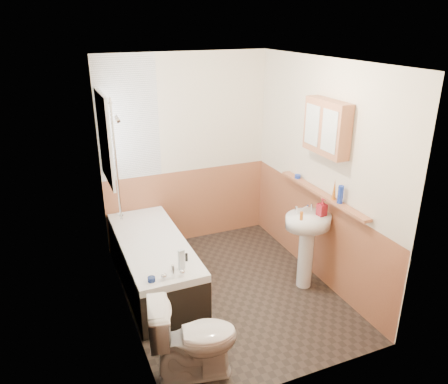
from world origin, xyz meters
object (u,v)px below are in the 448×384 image
at_px(pine_shelf, 321,194).
at_px(medicine_cabinet, 327,127).
at_px(toilet, 194,339).
at_px(sink, 307,236).
at_px(bathtub, 154,262).

distance_m(pine_shelf, medicine_cabinet, 0.75).
bearing_deg(toilet, medicine_cabinet, -53.00).
bearing_deg(sink, pine_shelf, 8.77).
xyz_separation_m(toilet, pine_shelf, (1.80, 0.86, 0.71)).
relative_size(bathtub, toilet, 2.43).
bearing_deg(sink, bathtub, 143.32).
height_order(bathtub, pine_shelf, pine_shelf).
height_order(sink, pine_shelf, pine_shelf).
distance_m(toilet, sink, 1.80).
bearing_deg(pine_shelf, toilet, -154.36).
relative_size(sink, medicine_cabinet, 1.60).
bearing_deg(bathtub, sink, -23.67).
distance_m(bathtub, medicine_cabinet, 2.40).
height_order(toilet, pine_shelf, pine_shelf).
distance_m(sink, pine_shelf, 0.49).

